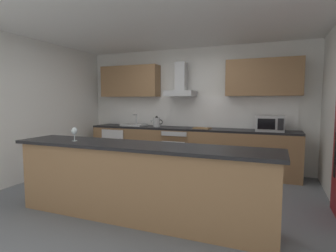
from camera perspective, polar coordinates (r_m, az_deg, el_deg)
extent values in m
cube|color=slate|center=(4.39, -2.63, -14.37)|extent=(5.96, 4.97, 0.02)
cube|color=white|center=(4.29, -2.79, 20.78)|extent=(5.96, 4.97, 0.02)
cube|color=white|center=(6.06, 5.34, 3.71)|extent=(5.96, 0.12, 2.60)
cube|color=white|center=(5.68, -26.80, 3.06)|extent=(0.12, 4.97, 2.60)
cube|color=white|center=(5.99, 5.14, 3.02)|extent=(4.22, 0.02, 0.66)
cube|color=olive|center=(5.78, 4.20, -5.03)|extent=(4.37, 0.60, 0.86)
cube|color=black|center=(5.72, 4.23, -0.59)|extent=(4.37, 0.60, 0.04)
cube|color=olive|center=(3.44, -6.15, -11.91)|extent=(3.24, 0.52, 0.90)
cube|color=black|center=(3.33, -6.23, -4.16)|extent=(3.34, 0.64, 0.04)
cube|color=olive|center=(6.43, -7.93, 9.21)|extent=(1.40, 0.32, 0.70)
cube|color=olive|center=(5.60, 19.34, 9.55)|extent=(1.40, 0.32, 0.70)
cube|color=slate|center=(5.82, 2.22, -4.65)|extent=(0.60, 0.56, 0.80)
cube|color=black|center=(5.56, 1.21, -5.78)|extent=(0.50, 0.02, 0.48)
cube|color=#B7BABC|center=(5.50, 1.22, -1.65)|extent=(0.54, 0.02, 0.09)
cylinder|color=#B7BABC|center=(5.49, 1.09, -3.39)|extent=(0.49, 0.02, 0.02)
cube|color=white|center=(6.46, -10.12, -4.06)|extent=(0.58, 0.56, 0.85)
cube|color=silver|center=(6.22, -11.53, -4.45)|extent=(0.55, 0.02, 0.80)
cylinder|color=#B7BABC|center=(6.08, -9.90, -4.24)|extent=(0.02, 0.02, 0.38)
cube|color=#B7BABC|center=(5.39, 20.58, 0.54)|extent=(0.50, 0.36, 0.30)
cube|color=black|center=(5.21, 19.87, 0.40)|extent=(0.30, 0.02, 0.19)
cube|color=black|center=(5.20, 22.51, 0.31)|extent=(0.10, 0.01, 0.21)
cube|color=silver|center=(6.20, -7.16, 0.23)|extent=(0.50, 0.40, 0.04)
cylinder|color=#B7BABC|center=(6.30, -6.61, 1.30)|extent=(0.03, 0.03, 0.26)
cylinder|color=#B7BABC|center=(6.23, -6.97, 2.35)|extent=(0.03, 0.16, 0.03)
cylinder|color=#B7BABC|center=(5.90, -2.41, 0.77)|extent=(0.15, 0.15, 0.20)
sphere|color=black|center=(5.89, -2.41, 1.85)|extent=(0.06, 0.06, 0.06)
cone|color=#B7BABC|center=(5.94, -3.29, 1.18)|extent=(0.09, 0.04, 0.07)
torus|color=black|center=(5.86, -1.60, 0.84)|extent=(0.11, 0.02, 0.11)
cube|color=#B7BABC|center=(5.83, 2.59, 6.81)|extent=(0.62, 0.45, 0.12)
cube|color=#B7BABC|center=(5.90, 2.77, 10.29)|extent=(0.22, 0.22, 0.60)
cylinder|color=silver|center=(3.78, -18.96, -2.92)|extent=(0.07, 0.07, 0.01)
cylinder|color=silver|center=(3.78, -18.98, -2.20)|extent=(0.01, 0.01, 0.09)
ellipsoid|color=silver|center=(3.77, -19.02, -1.01)|extent=(0.08, 0.08, 0.10)
cube|color=#9E7247|center=(5.58, 7.16, -0.44)|extent=(0.36, 0.26, 0.02)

